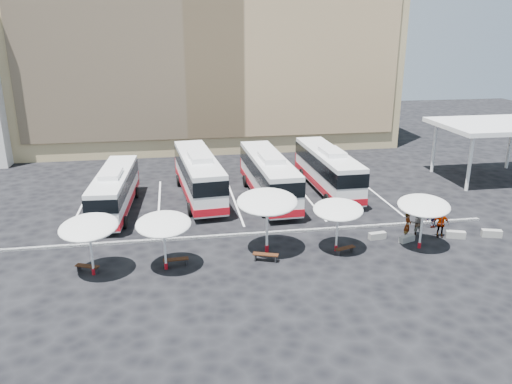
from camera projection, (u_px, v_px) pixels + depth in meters
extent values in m
plane|color=black|center=(249.00, 238.00, 33.17)|extent=(120.00, 120.00, 0.00)
cube|color=tan|center=(207.00, 35.00, 59.21)|extent=(42.00, 18.00, 25.00)
cube|color=tan|center=(214.00, 41.00, 50.85)|extent=(40.00, 0.30, 20.00)
cube|color=white|center=(496.00, 125.00, 44.72)|extent=(10.00, 8.00, 0.40)
cylinder|color=white|center=(470.00, 163.00, 42.10)|extent=(0.30, 0.30, 4.80)
cylinder|color=white|center=(434.00, 147.00, 47.72)|extent=(0.30, 0.30, 4.80)
cylinder|color=white|center=(510.00, 144.00, 48.97)|extent=(0.30, 0.30, 4.80)
cube|color=black|center=(248.00, 234.00, 33.61)|extent=(34.00, 0.25, 0.15)
cube|color=white|center=(81.00, 208.00, 38.78)|extent=(0.15, 12.00, 0.01)
cube|color=white|center=(159.00, 203.00, 39.72)|extent=(0.15, 12.00, 0.01)
cube|color=white|center=(234.00, 199.00, 40.66)|extent=(0.15, 12.00, 0.01)
cube|color=white|center=(305.00, 195.00, 41.60)|extent=(0.15, 12.00, 0.01)
cube|color=white|center=(373.00, 192.00, 42.54)|extent=(0.15, 12.00, 0.01)
cube|color=white|center=(115.00, 190.00, 37.47)|extent=(2.86, 10.73, 2.65)
cube|color=black|center=(114.00, 183.00, 37.31)|extent=(2.92, 10.79, 0.97)
cube|color=#A30B15|center=(116.00, 202.00, 37.78)|extent=(2.92, 10.79, 0.49)
cube|color=#A30B15|center=(125.00, 178.00, 42.69)|extent=(2.27, 0.32, 1.24)
cube|color=white|center=(111.00, 174.00, 36.17)|extent=(1.58, 2.74, 0.35)
cylinder|color=black|center=(108.00, 193.00, 40.69)|extent=(0.36, 0.90, 0.88)
cylinder|color=black|center=(136.00, 193.00, 40.91)|extent=(0.36, 0.90, 0.88)
cylinder|color=black|center=(92.00, 224.00, 34.43)|extent=(0.36, 0.90, 0.88)
cylinder|color=black|center=(124.00, 222.00, 34.64)|extent=(0.36, 0.90, 0.88)
cube|color=white|center=(199.00, 174.00, 40.53)|extent=(3.61, 12.29, 3.03)
cube|color=black|center=(198.00, 167.00, 40.34)|extent=(3.68, 12.35, 1.11)
cube|color=#A30B15|center=(199.00, 187.00, 40.88)|extent=(3.68, 12.35, 0.56)
cube|color=#A30B15|center=(189.00, 165.00, 46.33)|extent=(2.59, 0.44, 1.41)
cube|color=white|center=(200.00, 157.00, 39.07)|extent=(1.88, 3.16, 0.40)
cylinder|color=black|center=(179.00, 180.00, 43.93)|extent=(0.44, 1.04, 1.01)
cylinder|color=black|center=(207.00, 178.00, 44.54)|extent=(0.44, 1.04, 1.01)
cylinder|color=black|center=(190.00, 209.00, 36.98)|extent=(0.44, 1.04, 1.01)
cylinder|color=black|center=(224.00, 206.00, 37.59)|extent=(0.44, 1.04, 1.01)
cube|color=white|center=(268.00, 175.00, 40.31)|extent=(2.88, 12.14, 3.02)
cube|color=black|center=(269.00, 168.00, 40.12)|extent=(2.94, 12.21, 1.11)
cube|color=#A30B15|center=(268.00, 188.00, 40.66)|extent=(2.94, 12.21, 0.55)
cube|color=#A30B15|center=(254.00, 165.00, 46.17)|extent=(2.58, 0.28, 1.41)
cube|color=white|center=(271.00, 158.00, 38.84)|extent=(1.70, 3.07, 0.40)
cylinder|color=black|center=(246.00, 181.00, 43.81)|extent=(0.38, 1.02, 1.01)
cylinder|color=black|center=(273.00, 179.00, 44.28)|extent=(0.38, 1.02, 1.01)
cylinder|color=black|center=(264.00, 210.00, 36.79)|extent=(0.38, 1.02, 1.01)
cylinder|color=black|center=(296.00, 208.00, 37.25)|extent=(0.38, 1.02, 1.01)
cube|color=white|center=(328.00, 168.00, 42.47)|extent=(2.67, 11.83, 2.95)
cube|color=black|center=(328.00, 162.00, 42.28)|extent=(2.73, 11.89, 1.08)
cube|color=#A30B15|center=(327.00, 180.00, 42.81)|extent=(2.73, 11.89, 0.54)
cube|color=#A30B15|center=(308.00, 160.00, 48.20)|extent=(2.52, 0.24, 1.38)
cube|color=white|center=(332.00, 152.00, 41.03)|extent=(1.62, 2.98, 0.39)
cylinder|color=black|center=(302.00, 174.00, 45.91)|extent=(0.36, 0.99, 0.98)
cylinder|color=black|center=(328.00, 173.00, 46.34)|extent=(0.36, 0.99, 0.98)
cylinder|color=black|center=(328.00, 200.00, 39.03)|extent=(0.36, 0.99, 0.98)
cylinder|color=black|center=(357.00, 198.00, 39.46)|extent=(0.36, 0.99, 0.98)
cylinder|color=white|center=(91.00, 252.00, 27.83)|extent=(0.16, 0.16, 2.86)
cylinder|color=#A30B15|center=(94.00, 271.00, 28.21)|extent=(0.25, 0.25, 0.38)
ellipsoid|color=silver|center=(89.00, 227.00, 27.36)|extent=(3.87, 3.90, 0.98)
cylinder|color=white|center=(165.00, 247.00, 28.48)|extent=(0.13, 0.13, 2.77)
cylinder|color=#A30B15|center=(166.00, 266.00, 28.86)|extent=(0.21, 0.21, 0.37)
ellipsoid|color=silver|center=(163.00, 224.00, 28.03)|extent=(3.20, 3.24, 0.95)
cylinder|color=white|center=(267.00, 227.00, 30.64)|extent=(0.18, 0.18, 3.27)
cylinder|color=#A30B15|center=(267.00, 249.00, 31.08)|extent=(0.28, 0.28, 0.44)
ellipsoid|color=silver|center=(267.00, 202.00, 30.11)|extent=(4.39, 4.43, 1.12)
cylinder|color=white|center=(337.00, 231.00, 30.87)|extent=(0.16, 0.16, 2.71)
cylinder|color=#A30B15|center=(336.00, 248.00, 31.24)|extent=(0.26, 0.26, 0.36)
ellipsoid|color=silver|center=(338.00, 209.00, 30.44)|extent=(3.99, 4.01, 0.93)
cylinder|color=white|center=(421.00, 227.00, 31.25)|extent=(0.17, 0.17, 2.82)
cylinder|color=#A30B15|center=(419.00, 245.00, 31.63)|extent=(0.27, 0.27, 0.38)
ellipsoid|color=silver|center=(424.00, 205.00, 30.79)|extent=(4.15, 4.18, 0.97)
cube|color=black|center=(87.00, 266.00, 28.40)|extent=(1.43, 0.90, 0.06)
cube|color=black|center=(79.00, 268.00, 28.60)|extent=(0.19, 0.35, 0.37)
cube|color=black|center=(96.00, 271.00, 28.34)|extent=(0.19, 0.35, 0.37)
cube|color=black|center=(176.00, 259.00, 29.17)|extent=(1.49, 0.48, 0.06)
cube|color=black|center=(166.00, 264.00, 29.12)|extent=(0.08, 0.38, 0.39)
cube|color=black|center=(186.00, 262.00, 29.37)|extent=(0.08, 0.38, 0.39)
cube|color=black|center=(266.00, 254.00, 29.76)|extent=(1.58, 0.91, 0.06)
cube|color=black|center=(256.00, 257.00, 29.94)|extent=(0.19, 0.39, 0.41)
cube|color=black|center=(276.00, 259.00, 29.73)|extent=(0.19, 0.39, 0.41)
cube|color=black|center=(345.00, 248.00, 30.76)|extent=(1.40, 0.75, 0.05)
cube|color=black|center=(338.00, 253.00, 30.59)|extent=(0.15, 0.34, 0.36)
cube|color=black|center=(352.00, 249.00, 31.06)|extent=(0.15, 0.34, 0.36)
cube|color=gray|center=(377.00, 236.00, 32.99)|extent=(1.20, 0.53, 0.44)
cube|color=gray|center=(407.00, 239.00, 32.54)|extent=(1.17, 0.74, 0.42)
cube|color=gray|center=(455.00, 235.00, 33.15)|extent=(1.30, 0.81, 0.46)
cube|color=gray|center=(492.00, 233.00, 33.32)|extent=(1.35, 0.79, 0.48)
imported|color=black|center=(408.00, 225.00, 33.04)|extent=(0.74, 0.73, 1.71)
imported|color=black|center=(417.00, 223.00, 33.33)|extent=(0.95, 0.78, 1.83)
imported|color=black|center=(441.00, 224.00, 33.06)|extent=(1.19, 0.77, 1.89)
imported|color=black|center=(433.00, 217.00, 34.68)|extent=(1.03, 0.61, 1.57)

